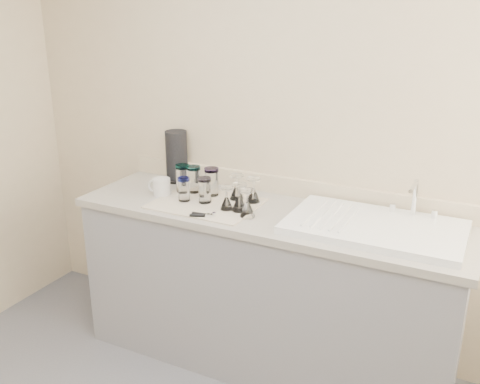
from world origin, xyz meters
The scene contains 17 objects.
room_envelope centered at (0.00, 0.00, 1.56)m, with size 3.54×3.50×2.52m.
counter_unit centered at (0.00, 1.20, 0.45)m, with size 2.06×0.62×0.90m.
sink_unit centered at (0.55, 1.20, 0.92)m, with size 0.82×0.50×0.22m.
dish_towel centered at (-0.34, 1.15, 0.90)m, with size 0.55×0.42×0.01m, color silver.
tumbler_teal centered at (-0.55, 1.25, 0.99)m, with size 0.08×0.08×0.16m.
tumbler_cyan centered at (-0.49, 1.27, 0.98)m, with size 0.08×0.08×0.15m.
tumbler_purple centered at (-0.38, 1.27, 0.99)m, with size 0.08×0.08×0.16m.
tumbler_blue centered at (-0.46, 1.12, 0.97)m, with size 0.07×0.07×0.13m.
tumbler_lavender centered at (-0.35, 1.15, 0.98)m, with size 0.07×0.07×0.14m.
goblet_back_left centered at (-0.22, 1.27, 0.95)m, with size 0.08×0.08×0.14m.
goblet_back_right centered at (-0.12, 1.27, 0.95)m, with size 0.07×0.07×0.13m.
goblet_front_left centered at (-0.20, 1.11, 0.95)m, with size 0.07×0.07×0.12m.
goblet_front_right centered at (-0.13, 1.13, 0.96)m, with size 0.08×0.08×0.14m.
goblet_extra centered at (-0.06, 1.07, 0.95)m, with size 0.08×0.08×0.14m.
can_opener centered at (-0.25, 0.97, 0.92)m, with size 0.13×0.07×0.02m.
white_mug centered at (-0.64, 1.15, 0.95)m, with size 0.14×0.11×0.10m.
paper_towel_roll centered at (-0.71, 1.43, 1.05)m, with size 0.16×0.16×0.31m.
Camera 1 is at (1.03, -1.17, 1.91)m, focal length 40.00 mm.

